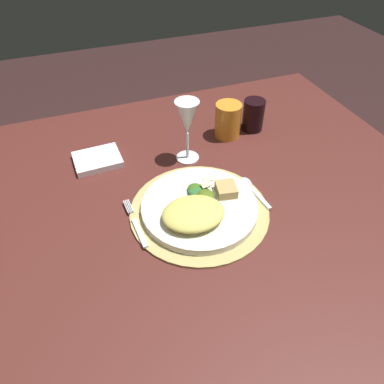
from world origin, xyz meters
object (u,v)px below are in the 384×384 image
dining_table (182,231)px  fork (136,225)px  napkin (98,160)px  amber_tumbler (228,120)px  spoon (252,188)px  dinner_plate (199,207)px  dark_tumbler (253,115)px  wine_glass (187,120)px

dining_table → fork: bearing=-160.1°
napkin → amber_tumbler: 0.39m
fork → spoon: spoon is taller
spoon → amber_tumbler: bearing=79.5°
napkin → fork: bearing=-81.4°
fork → napkin: (-0.04, 0.27, 0.00)m
dinner_plate → amber_tumbler: bearing=54.2°
dining_table → dinner_plate: dinner_plate is taller
dinner_plate → dark_tumbler: (0.28, 0.28, 0.03)m
fork → wine_glass: (0.20, 0.20, 0.11)m
dining_table → wine_glass: bearing=64.7°
dinner_plate → wine_glass: wine_glass is taller
dinner_plate → fork: bearing=178.8°
dinner_plate → fork: 0.15m
dinner_plate → wine_glass: (0.05, 0.21, 0.11)m
dinner_plate → dark_tumbler: bearing=44.4°
dinner_plate → napkin: (-0.19, 0.28, -0.01)m
spoon → dark_tumbler: bearing=62.4°
spoon → wine_glass: 0.24m
dining_table → amber_tumbler: 0.36m
dark_tumbler → wine_glass: bearing=-163.2°
dining_table → napkin: napkin is taller
dining_table → wine_glass: size_ratio=7.65×
dining_table → dinner_plate: 0.14m
napkin → dark_tumbler: size_ratio=1.30×
dinner_plate → wine_glass: 0.24m
dining_table → napkin: bearing=125.6°
fork → wine_glass: wine_glass is taller
napkin → wine_glass: bearing=-16.4°
spoon → wine_glass: bearing=119.7°
napkin → amber_tumbler: bearing=-0.6°
fork → dark_tumbler: (0.44, 0.28, 0.04)m
dark_tumbler → napkin: bearing=-179.8°
dinner_plate → fork: dinner_plate is taller
fork → spoon: 0.30m
dining_table → wine_glass: 0.29m
fork → napkin: bearing=98.6°
napkin → spoon: bearing=-36.5°
dark_tumbler → dining_table: bearing=-143.7°
dining_table → dark_tumbler: size_ratio=14.03×
amber_tumbler → wine_glass: bearing=-156.3°
fork → spoon: (0.30, 0.02, -0.00)m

